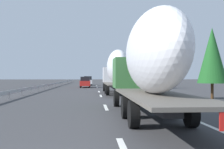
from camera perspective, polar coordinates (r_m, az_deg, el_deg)
ground_plane at (r=44.93m, az=-5.34°, el=-2.85°), size 260.00×260.00×0.00m
lane_stripe_1 at (r=17.17m, az=-1.31°, el=-6.84°), size 3.20×0.20×0.01m
lane_stripe_2 at (r=27.15m, az=-2.34°, el=-4.46°), size 3.20×0.20×0.01m
lane_stripe_3 at (r=34.60m, az=-2.72°, el=-3.58°), size 3.20×0.20×0.01m
lane_stripe_4 at (r=47.33m, az=-3.10°, el=-2.72°), size 3.20×0.20×0.01m
lane_stripe_5 at (r=56.08m, az=-3.25°, el=-2.36°), size 3.20×0.20×0.01m
edge_line_right at (r=50.12m, az=1.09°, el=-2.59°), size 110.00×0.20×0.01m
truck_lead at (r=29.83m, az=0.96°, el=0.98°), size 14.40×2.55×4.71m
truck_trailing at (r=12.86m, az=7.72°, el=2.85°), size 13.79×2.55×4.75m
car_white_van at (r=59.02m, az=-5.02°, el=-1.32°), size 4.11×1.82×1.96m
car_red_compact at (r=47.56m, az=-5.59°, el=-1.58°), size 4.80×1.75×1.88m
road_sign at (r=49.32m, az=2.57°, el=-0.08°), size 0.10×0.90×3.18m
tree_0 at (r=67.48m, az=3.45°, el=1.88°), size 2.71×2.71×7.54m
tree_1 at (r=43.72m, az=8.70°, el=2.37°), size 3.05×3.05×6.58m
tree_2 at (r=24.91m, az=20.14°, el=3.77°), size 2.51×2.51×6.12m
tree_3 at (r=79.44m, az=2.53°, el=0.54°), size 3.60×3.60×5.16m
guardrail_median at (r=48.40m, az=-12.38°, el=-1.98°), size 94.00×0.10×0.76m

